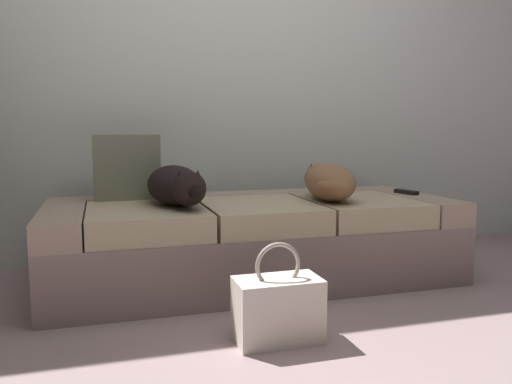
% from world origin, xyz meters
% --- Properties ---
extents(ground_plane, '(10.00, 10.00, 0.00)m').
position_xyz_m(ground_plane, '(0.00, 0.00, 0.00)').
color(ground_plane, gray).
extents(back_wall, '(6.40, 0.10, 2.80)m').
position_xyz_m(back_wall, '(0.00, 1.70, 1.40)').
color(back_wall, silver).
rests_on(back_wall, ground).
extents(couch, '(2.07, 0.87, 0.42)m').
position_xyz_m(couch, '(0.00, 1.05, 0.21)').
color(couch, gray).
rests_on(couch, ground).
extents(dog_dark, '(0.32, 0.57, 0.19)m').
position_xyz_m(dog_dark, '(-0.41, 0.97, 0.52)').
color(dog_dark, black).
rests_on(dog_dark, couch).
extents(dog_tan, '(0.28, 0.56, 0.19)m').
position_xyz_m(dog_tan, '(0.38, 0.96, 0.52)').
color(dog_tan, brown).
rests_on(dog_tan, couch).
extents(tv_remote, '(0.08, 0.16, 0.02)m').
position_xyz_m(tv_remote, '(0.92, 1.06, 0.43)').
color(tv_remote, black).
rests_on(tv_remote, couch).
extents(throw_pillow, '(0.34, 0.12, 0.34)m').
position_xyz_m(throw_pillow, '(-0.62, 1.29, 0.59)').
color(throw_pillow, slate).
rests_on(throw_pillow, couch).
extents(handbag, '(0.32, 0.18, 0.38)m').
position_xyz_m(handbag, '(-0.14, 0.26, 0.13)').
color(handbag, silver).
rests_on(handbag, ground).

